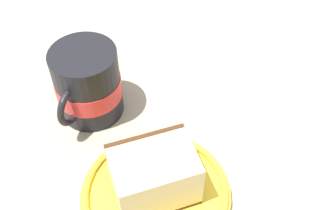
% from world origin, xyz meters
% --- Properties ---
extents(ground_plane, '(1.33, 1.33, 0.04)m').
position_xyz_m(ground_plane, '(0.00, 0.00, -0.02)').
color(ground_plane, tan).
extents(small_plate, '(0.18, 0.18, 0.02)m').
position_xyz_m(small_plate, '(-0.07, -0.03, 0.01)').
color(small_plate, yellow).
rests_on(small_plate, ground_plane).
extents(cake_slice, '(0.11, 0.10, 0.07)m').
position_xyz_m(cake_slice, '(-0.07, -0.03, 0.04)').
color(cake_slice, '#472814').
rests_on(cake_slice, small_plate).
extents(tea_mug, '(0.11, 0.09, 0.10)m').
position_xyz_m(tea_mug, '(-0.03, 0.13, 0.05)').
color(tea_mug, black).
rests_on(tea_mug, ground_plane).
extents(teaspoon, '(0.11, 0.03, 0.01)m').
position_xyz_m(teaspoon, '(0.16, 0.01, 0.00)').
color(teaspoon, silver).
rests_on(teaspoon, ground_plane).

